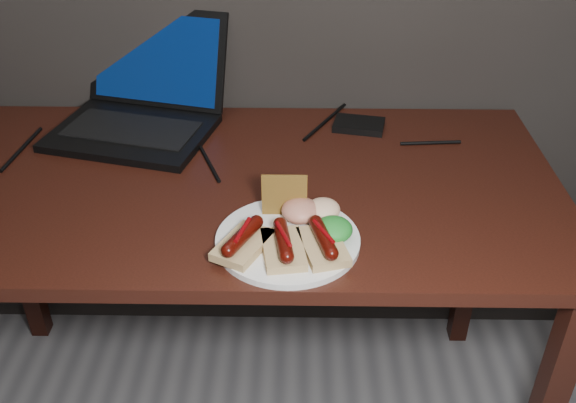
% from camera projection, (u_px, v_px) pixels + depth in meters
% --- Properties ---
extents(desk, '(1.40, 0.70, 0.75)m').
position_uv_depth(desk, '(229.00, 214.00, 1.40)').
color(desk, '#34140D').
rests_on(desk, ground).
extents(laptop, '(0.43, 0.42, 0.25)m').
position_uv_depth(laptop, '(141.00, 105.00, 1.53)').
color(laptop, black).
rests_on(laptop, desk).
extents(hard_drive, '(0.13, 0.10, 0.02)m').
position_uv_depth(hard_drive, '(359.00, 125.00, 1.54)').
color(hard_drive, black).
rests_on(hard_drive, desk).
extents(desk_cables, '(1.01, 0.38, 0.01)m').
position_uv_depth(desk_cables, '(238.00, 142.00, 1.48)').
color(desk_cables, black).
rests_on(desk_cables, desk).
extents(plate, '(0.31, 0.31, 0.01)m').
position_uv_depth(plate, '(288.00, 240.00, 1.16)').
color(plate, white).
rests_on(plate, desk).
extents(bread_sausage_left, '(0.11, 0.13, 0.04)m').
position_uv_depth(bread_sausage_left, '(243.00, 241.00, 1.12)').
color(bread_sausage_left, tan).
rests_on(bread_sausage_left, plate).
extents(bread_sausage_center, '(0.09, 0.12, 0.04)m').
position_uv_depth(bread_sausage_center, '(283.00, 245.00, 1.11)').
color(bread_sausage_center, tan).
rests_on(bread_sausage_center, plate).
extents(bread_sausage_right, '(0.10, 0.13, 0.04)m').
position_uv_depth(bread_sausage_right, '(323.00, 242.00, 1.12)').
color(bread_sausage_right, tan).
rests_on(bread_sausage_right, plate).
extents(crispbread, '(0.09, 0.01, 0.08)m').
position_uv_depth(crispbread, '(284.00, 195.00, 1.20)').
color(crispbread, olive).
rests_on(crispbread, plate).
extents(salad_greens, '(0.07, 0.07, 0.04)m').
position_uv_depth(salad_greens, '(333.00, 229.00, 1.15)').
color(salad_greens, '#125E1A').
rests_on(salad_greens, plate).
extents(salsa_mound, '(0.07, 0.07, 0.04)m').
position_uv_depth(salsa_mound, '(300.00, 210.00, 1.20)').
color(salsa_mound, '#A91017').
rests_on(salsa_mound, plate).
extents(coleslaw_mound, '(0.06, 0.06, 0.04)m').
position_uv_depth(coleslaw_mound, '(323.00, 209.00, 1.20)').
color(coleslaw_mound, silver).
rests_on(coleslaw_mound, plate).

